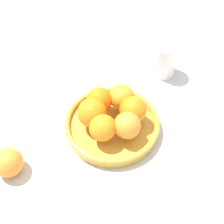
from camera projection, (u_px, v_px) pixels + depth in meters
The scene contains 5 objects.
ground_plane at pixel (112, 128), 0.82m from camera, with size 4.00×4.00×0.00m, color beige.
fruit_bowl at pixel (112, 124), 0.80m from camera, with size 0.25×0.25×0.03m.
orange_pile at pixel (112, 112), 0.77m from camera, with size 0.16×0.17×0.07m.
stray_orange at pixel (8, 162), 0.71m from camera, with size 0.07×0.07×0.07m, color orange.
drinking_glass at pixel (165, 59), 0.91m from camera, with size 0.07×0.07×0.10m, color white.
Camera 1 is at (0.20, -0.44, 0.66)m, focal length 50.00 mm.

